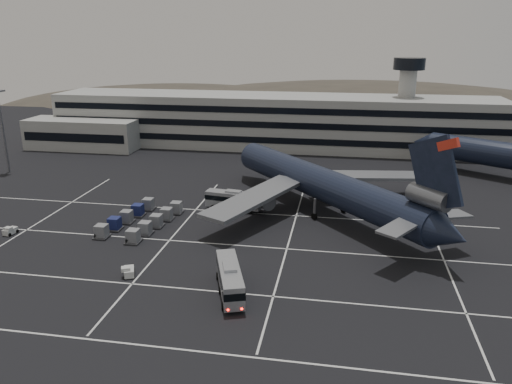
% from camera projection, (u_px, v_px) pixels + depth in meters
% --- Properties ---
extents(ground, '(260.00, 260.00, 0.00)m').
position_uv_depth(ground, '(200.00, 254.00, 71.20)').
color(ground, black).
rests_on(ground, ground).
extents(lane_markings, '(90.00, 55.62, 0.01)m').
position_uv_depth(lane_markings, '(208.00, 253.00, 71.72)').
color(lane_markings, silver).
rests_on(lane_markings, ground).
extents(terminal, '(125.00, 26.00, 24.00)m').
position_uv_depth(terminal, '(262.00, 122.00, 136.25)').
color(terminal, gray).
rests_on(terminal, ground).
extents(hills, '(352.00, 180.00, 44.00)m').
position_uv_depth(hills, '(341.00, 128.00, 231.25)').
color(hills, '#38332B').
rests_on(hills, ground).
extents(lightpole_left, '(2.40, 2.40, 18.28)m').
position_uv_depth(lightpole_left, '(1.00, 120.00, 109.53)').
color(lightpole_left, slate).
rests_on(lightpole_left, ground).
extents(trijet_main, '(42.39, 46.90, 18.08)m').
position_uv_depth(trijet_main, '(325.00, 185.00, 85.68)').
color(trijet_main, black).
rests_on(trijet_main, ground).
extents(bus_near, '(5.79, 10.90, 3.77)m').
position_uv_depth(bus_near, '(230.00, 278.00, 60.05)').
color(bus_near, gray).
rests_on(bus_near, ground).
extents(bus_far, '(10.34, 3.79, 3.57)m').
position_uv_depth(bus_far, '(234.00, 199.00, 88.50)').
color(bus_far, gray).
rests_on(bus_far, ground).
extents(tug_a, '(1.60, 2.30, 1.37)m').
position_uv_depth(tug_a, '(10.00, 231.00, 78.00)').
color(tug_a, beige).
rests_on(tug_a, ground).
extents(tug_b, '(2.14, 2.58, 1.44)m').
position_uv_depth(tug_b, '(129.00, 271.00, 64.68)').
color(tug_b, beige).
rests_on(tug_b, ground).
extents(uld_cluster, '(10.34, 17.05, 2.08)m').
position_uv_depth(uld_cluster, '(141.00, 219.00, 81.80)').
color(uld_cluster, '#2D2D30').
rests_on(uld_cluster, ground).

